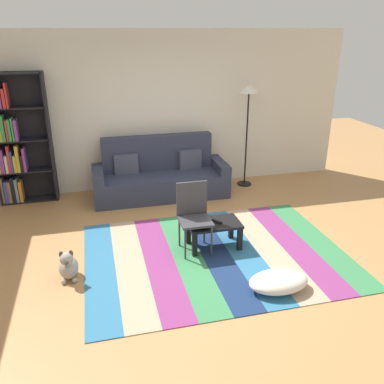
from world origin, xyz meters
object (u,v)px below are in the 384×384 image
at_px(dog, 68,266).
at_px(standing_lamp, 248,102).
at_px(tv_remote, 217,221).
at_px(pouf, 278,282).
at_px(coffee_table, 214,227).
at_px(bookshelf, 14,143).
at_px(folding_chair, 193,211).
at_px(couch, 160,176).

distance_m(dog, standing_lamp, 4.10).
bearing_deg(standing_lamp, dog, -142.26).
bearing_deg(tv_remote, pouf, -99.46).
height_order(coffee_table, standing_lamp, standing_lamp).
height_order(bookshelf, folding_chair, bookshelf).
xyz_separation_m(tv_remote, folding_chair, (-0.31, 0.03, 0.16)).
bearing_deg(couch, folding_chair, -86.99).
xyz_separation_m(couch, tv_remote, (0.41, -1.97, 0.03)).
bearing_deg(tv_remote, standing_lamp, 31.86).
relative_size(pouf, dog, 1.70).
relative_size(couch, tv_remote, 15.07).
distance_m(pouf, dog, 2.39).
height_order(couch, dog, couch).
height_order(bookshelf, standing_lamp, bookshelf).
xyz_separation_m(coffee_table, dog, (-1.83, -0.29, -0.13)).
xyz_separation_m(pouf, folding_chair, (-0.68, 1.12, 0.42)).
distance_m(pouf, standing_lamp, 3.57).
relative_size(coffee_table, pouf, 1.01).
bearing_deg(folding_chair, standing_lamp, 78.56).
distance_m(couch, tv_remote, 2.01).
distance_m(couch, coffee_table, 2.00).
bearing_deg(bookshelf, coffee_table, -40.28).
relative_size(standing_lamp, tv_remote, 12.12).
relative_size(bookshelf, coffee_table, 3.06).
distance_m(pouf, folding_chair, 1.38).
distance_m(couch, pouf, 3.17).
bearing_deg(coffee_table, dog, -171.06).
distance_m(coffee_table, standing_lamp, 2.71).
distance_m(bookshelf, dog, 2.80).
bearing_deg(couch, tv_remote, -78.30).
xyz_separation_m(bookshelf, dog, (0.82, -2.54, -0.84)).
distance_m(bookshelf, pouf, 4.62).
xyz_separation_m(standing_lamp, tv_remote, (-1.19, -2.08, -1.15)).
bearing_deg(couch, coffee_table, -79.44).
distance_m(coffee_table, tv_remote, 0.09).
bearing_deg(pouf, folding_chair, 121.17).
distance_m(bookshelf, coffee_table, 3.55).
distance_m(coffee_table, folding_chair, 0.36).
relative_size(coffee_table, standing_lamp, 0.38).
relative_size(bookshelf, dog, 5.26).
bearing_deg(folding_chair, tv_remote, 19.12).
height_order(coffee_table, folding_chair, folding_chair).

